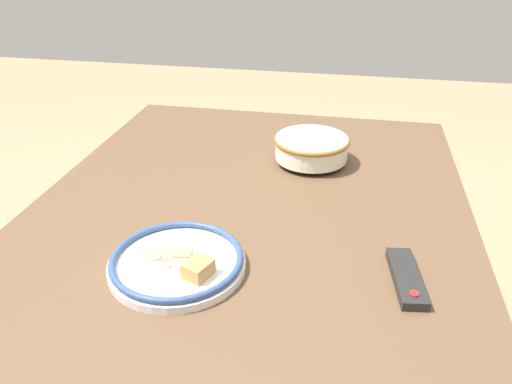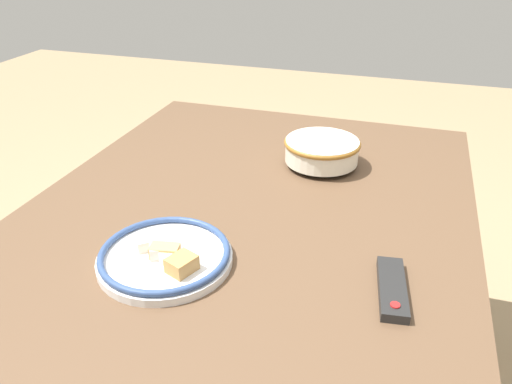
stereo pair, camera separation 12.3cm
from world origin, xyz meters
TOP-DOWN VIEW (x-y plane):
  - dining_table at (0.00, 0.00)m, footprint 1.34×1.09m
  - noodle_bowl at (-0.27, 0.13)m, footprint 0.22×0.22m
  - food_plate at (0.30, -0.09)m, footprint 0.28×0.28m
  - tv_remote at (0.25, 0.37)m, footprint 0.18×0.07m

SIDE VIEW (x-z plane):
  - dining_table at x=0.00m, z-range 0.30..1.05m
  - tv_remote at x=0.25m, z-range 0.75..0.78m
  - food_plate at x=0.30m, z-range 0.75..0.80m
  - noodle_bowl at x=-0.27m, z-range 0.76..0.84m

